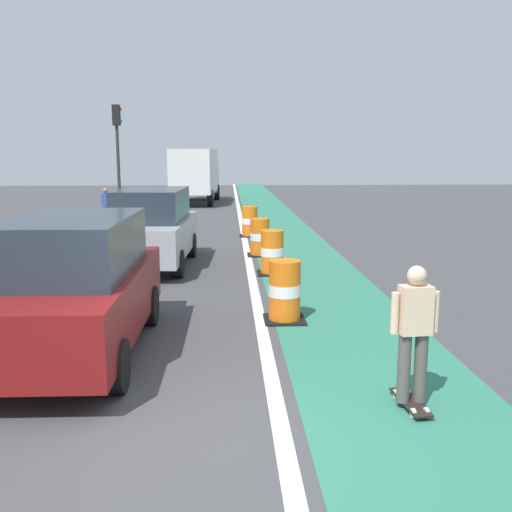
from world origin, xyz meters
TOP-DOWN VIEW (x-y plane):
  - ground_plane at (0.00, 0.00)m, footprint 100.00×100.00m
  - bike_lane_strip at (2.40, 12.00)m, footprint 2.50×80.00m
  - lane_divider_stripe at (0.90, 12.00)m, footprint 0.20×80.00m
  - skateboarder_on_lane at (2.46, 0.57)m, footprint 0.57×0.82m
  - parked_suv_nearest at (-1.88, 2.60)m, footprint 1.95×4.61m
  - parked_suv_second at (-1.64, 9.32)m, footprint 2.08×4.68m
  - traffic_barrel_front at (1.33, 4.15)m, footprint 0.73×0.73m
  - traffic_barrel_mid at (1.42, 8.18)m, footprint 0.73×0.73m
  - traffic_barrel_back at (1.26, 10.79)m, footprint 0.73×0.73m
  - traffic_barrel_far at (1.11, 14.74)m, footprint 0.73×0.73m
  - delivery_truck_down_block at (-1.60, 29.25)m, footprint 2.71×7.71m
  - traffic_light_corner at (-4.59, 20.58)m, footprint 0.41×0.32m
  - pedestrian_crossing at (-4.07, 8.16)m, footprint 0.34×0.20m
  - pedestrian_waiting at (-4.59, 17.55)m, footprint 0.34×0.20m

SIDE VIEW (x-z plane):
  - ground_plane at x=0.00m, z-range 0.00..0.00m
  - bike_lane_strip at x=2.40m, z-range 0.00..0.01m
  - lane_divider_stripe at x=0.90m, z-range 0.00..0.01m
  - traffic_barrel_front at x=1.33m, z-range -0.01..1.08m
  - traffic_barrel_mid at x=1.42m, z-range -0.01..1.08m
  - traffic_barrel_back at x=1.26m, z-range -0.01..1.08m
  - traffic_barrel_far at x=1.11m, z-range -0.01..1.08m
  - pedestrian_crossing at x=-4.07m, z-range 0.06..1.67m
  - pedestrian_waiting at x=-4.59m, z-range 0.06..1.67m
  - skateboarder_on_lane at x=2.46m, z-range 0.07..1.76m
  - parked_suv_nearest at x=-1.88m, z-range 0.02..2.06m
  - parked_suv_second at x=-1.64m, z-range 0.02..2.06m
  - delivery_truck_down_block at x=-1.60m, z-range 0.23..3.46m
  - traffic_light_corner at x=-4.59m, z-range 0.95..6.05m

